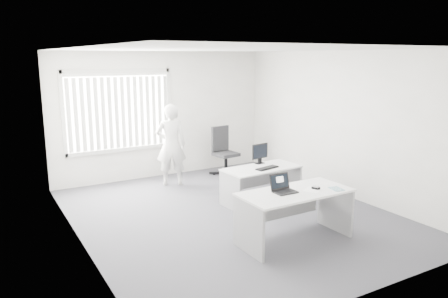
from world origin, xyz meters
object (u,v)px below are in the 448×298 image
person (171,145)px  laptop (285,184)px  desk_far (261,177)px  office_chair (225,160)px  monitor (260,154)px  desk_near (295,205)px

person → laptop: 3.59m
desk_far → office_chair: size_ratio=1.36×
desk_far → monitor: (0.15, 0.27, 0.38)m
office_chair → monitor: (-0.25, -1.77, 0.51)m
desk_near → laptop: 0.38m
desk_far → office_chair: (0.39, 2.05, -0.14)m
office_chair → person: person is taller
desk_far → person: (-1.00, 1.90, 0.38)m
person → monitor: bearing=146.2°
office_chair → laptop: (-1.16, -3.74, 0.55)m
desk_near → monitor: 2.14m
desk_near → laptop: (-0.17, 0.02, 0.34)m
laptop → monitor: (0.91, 1.96, -0.03)m
desk_near → office_chair: (0.99, 3.76, -0.21)m
laptop → monitor: bearing=65.9°
office_chair → laptop: size_ratio=3.41×
desk_near → desk_far: desk_near is taller
office_chair → monitor: size_ratio=2.88×
desk_far → monitor: monitor is taller
person → laptop: person is taller
office_chair → person: size_ratio=0.64×
desk_near → desk_far: 1.81m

